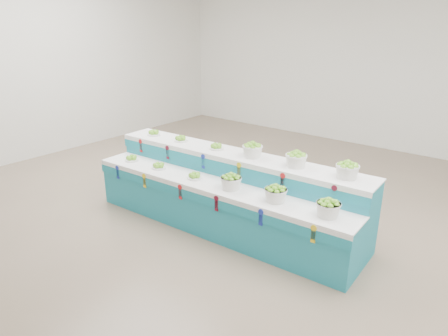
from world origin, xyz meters
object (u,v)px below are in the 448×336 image
(basket_lower_left, at_px, (231,181))
(plate_upper_mid, at_px, (181,138))
(display_stand, at_px, (224,192))
(basket_upper_right, at_px, (347,170))

(basket_lower_left, relative_size, plate_upper_mid, 1.30)
(display_stand, distance_m, basket_upper_right, 1.75)
(basket_upper_right, bearing_deg, basket_lower_left, -156.76)
(display_stand, bearing_deg, basket_upper_right, 8.77)
(basket_lower_left, bearing_deg, plate_upper_mid, 161.66)
(plate_upper_mid, bearing_deg, basket_upper_right, 2.57)
(display_stand, relative_size, basket_upper_right, 14.69)
(display_stand, distance_m, plate_upper_mid, 1.18)
(display_stand, xyz_separation_m, basket_lower_left, (0.31, -0.24, 0.31))
(basket_lower_left, bearing_deg, basket_upper_right, 23.24)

